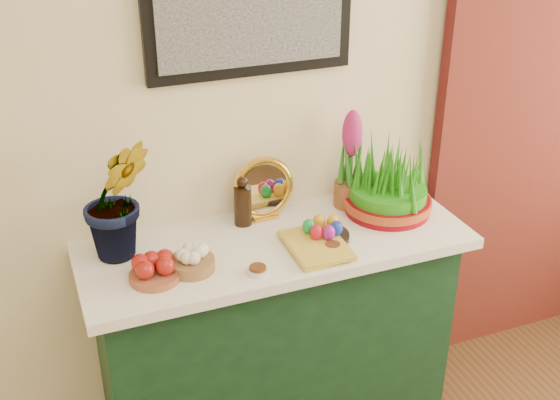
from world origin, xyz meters
The scene contains 13 objects.
sideboard centered at (0.02, 2.00, 0.42)m, with size 1.30×0.45×0.85m, color #15391F.
tablecloth centered at (0.02, 2.00, 0.87)m, with size 1.40×0.55×0.04m, color white.
hyacinth_green centered at (-0.50, 2.10, 1.17)m, with size 0.28×0.24×0.57m, color #2C781E.
apple_bowl centered at (-0.44, 1.90, 0.93)m, with size 0.20×0.20×0.09m.
garlic_basket centered at (-0.31, 1.91, 0.93)m, with size 0.18×0.18×0.09m.
vinegar_cruet centered at (-0.05, 2.15, 0.97)m, with size 0.07×0.07×0.19m.
mirror centered at (0.04, 2.17, 1.01)m, with size 0.25×0.07×0.24m.
book centered at (0.03, 1.89, 0.91)m, with size 0.18×0.26×0.04m, color gold.
spice_dish_left centered at (-0.11, 1.81, 0.90)m, with size 0.07×0.07×0.03m.
spice_dish_right centered at (0.18, 1.86, 0.90)m, with size 0.07×0.07×0.03m.
egg_plate centered at (0.18, 1.94, 0.92)m, with size 0.21×0.21×0.08m.
hyacinth_pink centered at (0.38, 2.14, 1.07)m, with size 0.12×0.12×0.39m.
wheatgrass_sabzeh centered at (0.50, 2.04, 1.01)m, with size 0.33×0.33×0.27m.
Camera 1 is at (-0.76, -0.03, 2.16)m, focal length 45.00 mm.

